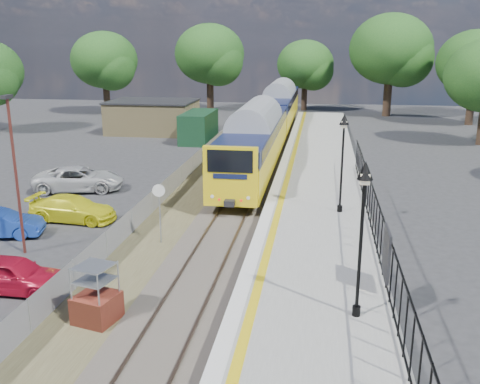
% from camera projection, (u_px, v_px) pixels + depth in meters
% --- Properties ---
extents(ground, '(120.00, 120.00, 0.00)m').
position_uv_depth(ground, '(202.00, 275.00, 20.41)').
color(ground, '#2D2D30').
rests_on(ground, ground).
extents(track_bed, '(5.90, 80.00, 0.29)m').
position_uv_depth(track_bed, '(232.00, 201.00, 29.66)').
color(track_bed, '#473F38').
rests_on(track_bed, ground).
extents(platform, '(5.00, 70.00, 0.90)m').
position_uv_depth(platform, '(316.00, 207.00, 27.30)').
color(platform, gray).
rests_on(platform, ground).
extents(platform_edge, '(0.90, 70.00, 0.01)m').
position_uv_depth(platform_edge, '(276.00, 197.00, 27.47)').
color(platform_edge, silver).
rests_on(platform_edge, platform).
extents(victorian_lamp_south, '(0.44, 0.44, 4.60)m').
position_uv_depth(victorian_lamp_south, '(363.00, 204.00, 14.65)').
color(victorian_lamp_south, black).
rests_on(victorian_lamp_south, platform).
extents(victorian_lamp_north, '(0.44, 0.44, 4.60)m').
position_uv_depth(victorian_lamp_north, '(343.00, 140.00, 24.19)').
color(victorian_lamp_north, black).
rests_on(victorian_lamp_north, platform).
extents(palisade_fence, '(0.12, 26.00, 2.00)m').
position_uv_depth(palisade_fence, '(375.00, 219.00, 21.10)').
color(palisade_fence, black).
rests_on(palisade_fence, platform).
extents(wire_fence, '(0.06, 52.00, 1.20)m').
position_uv_depth(wire_fence, '(177.00, 179.00, 32.28)').
color(wire_fence, '#999EA3').
rests_on(wire_fence, ground).
extents(outbuilding, '(10.80, 10.10, 3.12)m').
position_uv_depth(outbuilding, '(161.00, 118.00, 51.28)').
color(outbuilding, tan).
rests_on(outbuilding, ground).
extents(tree_line, '(56.80, 43.80, 11.88)m').
position_uv_depth(tree_line, '(297.00, 61.00, 58.39)').
color(tree_line, '#332319').
rests_on(tree_line, ground).
extents(train, '(2.82, 40.83, 3.51)m').
position_uv_depth(train, '(270.00, 118.00, 45.43)').
color(train, yellow).
rests_on(train, ground).
extents(brick_plinth, '(1.47, 1.47, 1.97)m').
position_uv_depth(brick_plinth, '(96.00, 295.00, 16.74)').
color(brick_plinth, brown).
rests_on(brick_plinth, ground).
extents(speed_sign, '(0.54, 0.16, 2.73)m').
position_uv_depth(speed_sign, '(159.00, 204.00, 23.05)').
color(speed_sign, '#999EA3').
rests_on(speed_sign, ground).
extents(carpark_lamp, '(0.25, 0.50, 6.60)m').
position_uv_depth(carpark_lamp, '(15.00, 165.00, 21.53)').
color(carpark_lamp, '#53221B').
rests_on(carpark_lamp, ground).
extents(car_red, '(3.82, 1.58, 1.29)m').
position_uv_depth(car_red, '(13.00, 274.00, 18.92)').
color(car_red, '#B9112C').
rests_on(car_red, ground).
extents(car_yellow, '(4.42, 2.00, 1.26)m').
position_uv_depth(car_yellow, '(73.00, 209.00, 26.45)').
color(car_yellow, yellow).
rests_on(car_yellow, ground).
extents(car_white, '(5.59, 3.56, 1.44)m').
position_uv_depth(car_white, '(79.00, 179.00, 31.81)').
color(car_white, silver).
rests_on(car_white, ground).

